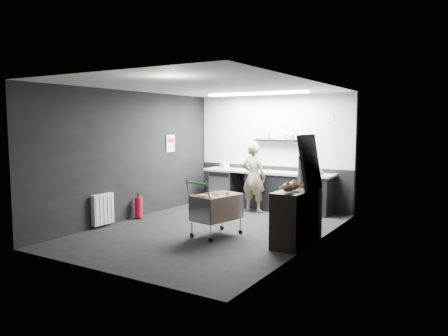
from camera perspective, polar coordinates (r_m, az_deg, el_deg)
The scene contains 22 objects.
floor at distance 8.41m, azimuth -1.71°, elevation -8.07°, with size 5.50×5.50×0.00m, color black.
ceiling at distance 8.19m, azimuth -1.76°, elevation 10.59°, with size 5.50×5.50×0.00m, color silver.
wall_back at distance 10.59m, azimuth 6.40°, elevation 2.18°, with size 5.50×5.50×0.00m, color black.
wall_front at distance 6.08m, azimuth -16.00°, elevation -0.73°, with size 5.50×5.50×0.00m, color black.
wall_left at distance 9.42m, azimuth -11.99°, elevation 1.63°, with size 5.50×5.50×0.00m, color black.
wall_right at distance 7.30m, azimuth 11.55°, elevation 0.44°, with size 5.50×5.50×0.00m, color black.
kitchen_wall_panel at distance 10.56m, azimuth 6.38°, elevation 4.88°, with size 3.95×0.02×1.70m, color beige.
dado_panel at distance 10.66m, azimuth 6.30°, elevation -2.39°, with size 3.95×0.02×1.00m, color black.
floating_shelf at distance 10.38m, azimuth 7.12°, elevation 3.59°, with size 1.20×0.22×0.04m, color black.
wall_clock at distance 10.04m, azimuth 13.69°, elevation 6.42°, with size 0.20×0.20×0.03m, color silver.
poster at distance 10.38m, azimuth -7.01°, elevation 3.20°, with size 0.02×0.30×0.40m, color silver.
poster_red_band at distance 10.38m, azimuth -6.99°, elevation 3.59°, with size 0.01×0.22×0.10m, color red.
radiator at distance 8.88m, azimuth -15.56°, elevation -5.22°, with size 0.10×0.50×0.60m, color silver.
ceiling_strip at distance 9.78m, azimuth 4.24°, elevation 9.63°, with size 2.40×0.20×0.04m, color white.
prep_counter at distance 10.34m, azimuth 6.25°, elevation -2.89°, with size 3.20×0.61×0.90m.
person at distance 10.00m, azimuth 3.89°, elevation -1.20°, with size 0.58×0.38×1.59m, color #C2B899.
shopping_cart at distance 7.88m, azimuth -1.01°, elevation -5.40°, with size 0.73×1.04×1.02m.
sideboard at distance 7.49m, azimuth 9.70°, elevation -5.31°, with size 0.53×1.23×1.84m.
fire_extinguisher at distance 9.48m, azimuth -11.09°, elevation -4.96°, with size 0.16×0.16×0.54m.
cardboard_box at distance 9.86m, azimuth 11.26°, elevation -0.54°, with size 0.44×0.33×0.09m, color #95764F.
pink_tub at distance 10.48m, azimuth 3.89°, elevation 0.28°, with size 0.22×0.22×0.22m, color white.
white_container at distance 10.82m, azimuth 0.08°, elevation 0.34°, with size 0.18×0.14×0.16m, color silver.
Camera 1 is at (4.45, -6.84, 2.02)m, focal length 35.00 mm.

